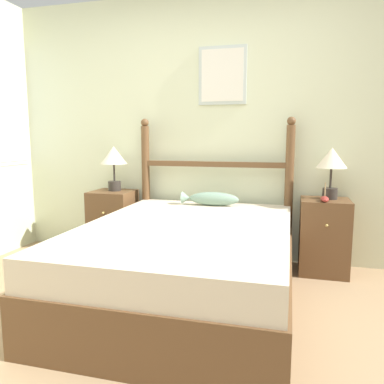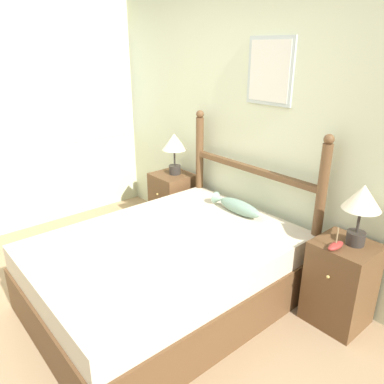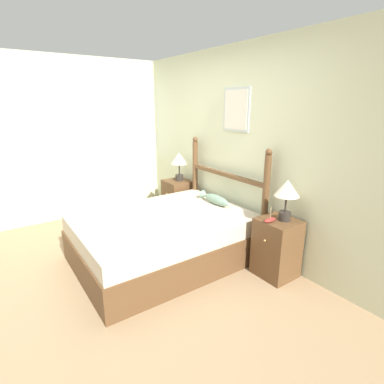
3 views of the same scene
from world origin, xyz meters
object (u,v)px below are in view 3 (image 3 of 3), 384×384
(nightstand_right, at_px, (277,248))
(table_lamp_right, at_px, (287,191))
(bed, at_px, (164,238))
(table_lamp_left, at_px, (179,161))
(nightstand_left, at_px, (178,200))
(model_boat, at_px, (270,220))
(fish_pillow, at_px, (215,199))

(nightstand_right, relative_size, table_lamp_right, 1.48)
(bed, distance_m, nightstand_right, 1.32)
(nightstand_right, bearing_deg, table_lamp_left, 179.17)
(nightstand_right, relative_size, table_lamp_left, 1.48)
(nightstand_left, height_order, nightstand_right, same)
(table_lamp_left, bearing_deg, model_boat, -4.36)
(bed, relative_size, nightstand_left, 3.06)
(table_lamp_left, relative_size, table_lamp_right, 1.00)
(bed, bearing_deg, table_lamp_left, 138.90)
(table_lamp_left, bearing_deg, bed, -41.10)
(fish_pillow, bearing_deg, nightstand_left, 176.77)
(table_lamp_right, bearing_deg, nightstand_right, -132.32)
(bed, xyz_separation_m, nightstand_right, (1.01, 0.85, 0.05))
(table_lamp_left, relative_size, fish_pillow, 0.84)
(nightstand_left, relative_size, fish_pillow, 1.24)
(bed, height_order, fish_pillow, fish_pillow)
(bed, bearing_deg, nightstand_left, 140.20)
(table_lamp_left, distance_m, fish_pillow, 1.07)
(table_lamp_right, relative_size, model_boat, 2.72)
(fish_pillow, bearing_deg, bed, -90.21)
(bed, distance_m, nightstand_left, 1.32)
(model_boat, bearing_deg, table_lamp_right, 71.34)
(table_lamp_left, bearing_deg, fish_pillow, -4.92)
(table_lamp_right, relative_size, fish_pillow, 0.84)
(nightstand_left, bearing_deg, table_lamp_left, 67.19)
(nightstand_left, xyz_separation_m, table_lamp_left, (0.01, 0.03, 0.65))
(table_lamp_left, height_order, table_lamp_right, same)
(nightstand_right, bearing_deg, model_boat, -98.90)
(bed, xyz_separation_m, table_lamp_right, (1.05, 0.88, 0.70))
(table_lamp_right, height_order, fish_pillow, table_lamp_right)
(table_lamp_right, bearing_deg, bed, -139.90)
(bed, height_order, table_lamp_right, table_lamp_right)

